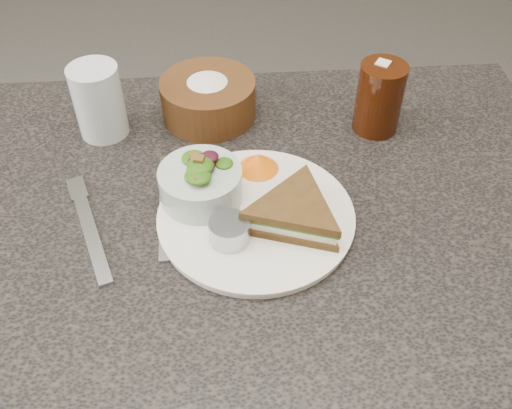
{
  "coord_description": "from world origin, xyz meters",
  "views": [
    {
      "loc": [
        -0.03,
        -0.57,
        1.33
      ],
      "look_at": [
        0.01,
        -0.02,
        0.78
      ],
      "focal_mm": 40.0,
      "sensor_mm": 36.0,
      "label": 1
    }
  ],
  "objects_px": {
    "salad_bowl": "(200,179)",
    "sandwich": "(295,213)",
    "cola_glass": "(380,95)",
    "dining_table": "(250,347)",
    "bread_basket": "(208,93)",
    "water_glass": "(99,101)",
    "dinner_plate": "(256,217)",
    "dressing_ramekin": "(229,231)"
  },
  "relations": [
    {
      "from": "dinner_plate",
      "to": "sandwich",
      "type": "relative_size",
      "value": 1.75
    },
    {
      "from": "salad_bowl",
      "to": "dining_table",
      "type": "bearing_deg",
      "value": -13.53
    },
    {
      "from": "sandwich",
      "to": "cola_glass",
      "type": "bearing_deg",
      "value": 72.31
    },
    {
      "from": "dinner_plate",
      "to": "cola_glass",
      "type": "height_order",
      "value": "cola_glass"
    },
    {
      "from": "dressing_ramekin",
      "to": "cola_glass",
      "type": "bearing_deg",
      "value": 44.01
    },
    {
      "from": "dinner_plate",
      "to": "sandwich",
      "type": "xyz_separation_m",
      "value": [
        0.05,
        -0.02,
        0.03
      ]
    },
    {
      "from": "bread_basket",
      "to": "water_glass",
      "type": "height_order",
      "value": "water_glass"
    },
    {
      "from": "sandwich",
      "to": "water_glass",
      "type": "relative_size",
      "value": 1.31
    },
    {
      "from": "dining_table",
      "to": "dinner_plate",
      "type": "bearing_deg",
      "value": -66.8
    },
    {
      "from": "bread_basket",
      "to": "cola_glass",
      "type": "bearing_deg",
      "value": -11.3
    },
    {
      "from": "sandwich",
      "to": "dining_table",
      "type": "bearing_deg",
      "value": 161.81
    },
    {
      "from": "dinner_plate",
      "to": "dressing_ramekin",
      "type": "xyz_separation_m",
      "value": [
        -0.04,
        -0.04,
        0.02
      ]
    },
    {
      "from": "bread_basket",
      "to": "cola_glass",
      "type": "distance_m",
      "value": 0.28
    },
    {
      "from": "salad_bowl",
      "to": "bread_basket",
      "type": "xyz_separation_m",
      "value": [
        0.01,
        0.21,
        -0.0
      ]
    },
    {
      "from": "sandwich",
      "to": "salad_bowl",
      "type": "relative_size",
      "value": 1.33
    },
    {
      "from": "salad_bowl",
      "to": "dressing_ramekin",
      "type": "distance_m",
      "value": 0.09
    },
    {
      "from": "sandwich",
      "to": "bread_basket",
      "type": "xyz_separation_m",
      "value": [
        -0.11,
        0.27,
        0.01
      ]
    },
    {
      "from": "dining_table",
      "to": "cola_glass",
      "type": "relative_size",
      "value": 7.86
    },
    {
      "from": "dining_table",
      "to": "cola_glass",
      "type": "bearing_deg",
      "value": 37.94
    },
    {
      "from": "dressing_ramekin",
      "to": "water_glass",
      "type": "height_order",
      "value": "water_glass"
    },
    {
      "from": "dressing_ramekin",
      "to": "cola_glass",
      "type": "xyz_separation_m",
      "value": [
        0.25,
        0.24,
        0.04
      ]
    },
    {
      "from": "dressing_ramekin",
      "to": "bread_basket",
      "type": "xyz_separation_m",
      "value": [
        -0.02,
        0.29,
        0.02
      ]
    },
    {
      "from": "dining_table",
      "to": "salad_bowl",
      "type": "xyz_separation_m",
      "value": [
        -0.06,
        0.02,
        0.42
      ]
    },
    {
      "from": "dressing_ramekin",
      "to": "bread_basket",
      "type": "relative_size",
      "value": 0.35
    },
    {
      "from": "salad_bowl",
      "to": "sandwich",
      "type": "bearing_deg",
      "value": -26.03
    },
    {
      "from": "cola_glass",
      "to": "bread_basket",
      "type": "bearing_deg",
      "value": 168.7
    },
    {
      "from": "cola_glass",
      "to": "water_glass",
      "type": "xyz_separation_m",
      "value": [
        -0.44,
        0.02,
        -0.0
      ]
    },
    {
      "from": "water_glass",
      "to": "dining_table",
      "type": "bearing_deg",
      "value": -41.18
    },
    {
      "from": "dining_table",
      "to": "cola_glass",
      "type": "xyz_separation_m",
      "value": [
        0.22,
        0.17,
        0.44
      ]
    },
    {
      "from": "sandwich",
      "to": "dressing_ramekin",
      "type": "bearing_deg",
      "value": -147.05
    },
    {
      "from": "dining_table",
      "to": "sandwich",
      "type": "xyz_separation_m",
      "value": [
        0.06,
        -0.05,
        0.41
      ]
    },
    {
      "from": "water_glass",
      "to": "bread_basket",
      "type": "bearing_deg",
      "value": 10.81
    },
    {
      "from": "dining_table",
      "to": "bread_basket",
      "type": "xyz_separation_m",
      "value": [
        -0.05,
        0.23,
        0.42
      ]
    },
    {
      "from": "sandwich",
      "to": "bread_basket",
      "type": "distance_m",
      "value": 0.29
    },
    {
      "from": "sandwich",
      "to": "water_glass",
      "type": "bearing_deg",
      "value": 158.37
    },
    {
      "from": "dinner_plate",
      "to": "salad_bowl",
      "type": "xyz_separation_m",
      "value": [
        -0.07,
        0.04,
        0.04
      ]
    },
    {
      "from": "dining_table",
      "to": "salad_bowl",
      "type": "height_order",
      "value": "salad_bowl"
    },
    {
      "from": "dining_table",
      "to": "dinner_plate",
      "type": "height_order",
      "value": "dinner_plate"
    },
    {
      "from": "sandwich",
      "to": "water_glass",
      "type": "height_order",
      "value": "water_glass"
    },
    {
      "from": "dinner_plate",
      "to": "dressing_ramekin",
      "type": "distance_m",
      "value": 0.06
    },
    {
      "from": "dining_table",
      "to": "bread_basket",
      "type": "distance_m",
      "value": 0.48
    },
    {
      "from": "bread_basket",
      "to": "dressing_ramekin",
      "type": "bearing_deg",
      "value": -85.56
    }
  ]
}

